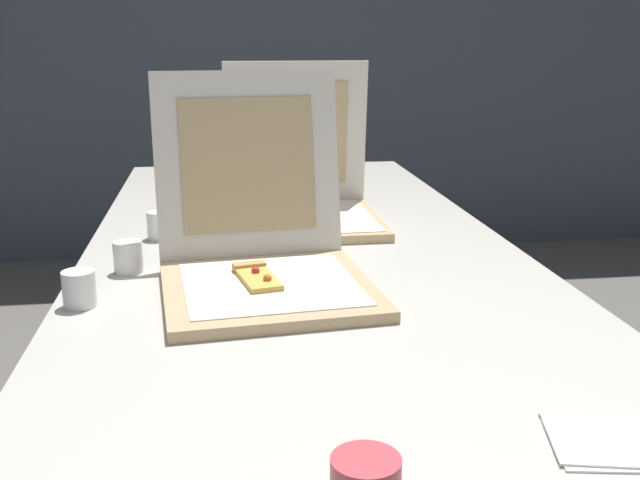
{
  "coord_description": "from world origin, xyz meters",
  "views": [
    {
      "loc": [
        -0.18,
        -1.01,
        1.21
      ],
      "look_at": [
        0.02,
        0.46,
        0.8
      ],
      "focal_mm": 41.56,
      "sensor_mm": 36.0,
      "label": 1
    }
  ],
  "objects_px": {
    "napkin_pile": "(602,442)",
    "cup_white_far": "(190,205)",
    "table": "(301,263)",
    "cup_white_mid": "(160,225)",
    "cup_white_near_center": "(128,257)",
    "pizza_box_front": "(263,259)",
    "pizza_box_middle": "(302,200)",
    "cup_white_near_left": "(79,289)"
  },
  "relations": [
    {
      "from": "cup_white_mid",
      "to": "napkin_pile",
      "type": "bearing_deg",
      "value": -60.06
    },
    {
      "from": "cup_white_near_left",
      "to": "cup_white_far",
      "type": "distance_m",
      "value": 0.69
    },
    {
      "from": "table",
      "to": "cup_white_far",
      "type": "xyz_separation_m",
      "value": [
        -0.26,
        0.32,
        0.08
      ]
    },
    {
      "from": "napkin_pile",
      "to": "cup_white_far",
      "type": "bearing_deg",
      "value": 112.85
    },
    {
      "from": "pizza_box_front",
      "to": "cup_white_near_center",
      "type": "height_order",
      "value": "pizza_box_front"
    },
    {
      "from": "napkin_pile",
      "to": "table",
      "type": "bearing_deg",
      "value": 105.84
    },
    {
      "from": "cup_white_near_center",
      "to": "cup_white_mid",
      "type": "relative_size",
      "value": 1.0
    },
    {
      "from": "pizza_box_front",
      "to": "napkin_pile",
      "type": "height_order",
      "value": "pizza_box_front"
    },
    {
      "from": "pizza_box_middle",
      "to": "cup_white_near_left",
      "type": "xyz_separation_m",
      "value": [
        -0.47,
        -0.56,
        -0.03
      ]
    },
    {
      "from": "cup_white_near_center",
      "to": "napkin_pile",
      "type": "height_order",
      "value": "cup_white_near_center"
    },
    {
      "from": "pizza_box_middle",
      "to": "cup_white_near_center",
      "type": "height_order",
      "value": "pizza_box_middle"
    },
    {
      "from": "table",
      "to": "cup_white_mid",
      "type": "height_order",
      "value": "cup_white_mid"
    },
    {
      "from": "pizza_box_front",
      "to": "cup_white_near_center",
      "type": "bearing_deg",
      "value": 149.04
    },
    {
      "from": "cup_white_near_center",
      "to": "cup_white_near_left",
      "type": "bearing_deg",
      "value": -108.92
    },
    {
      "from": "cup_white_near_center",
      "to": "cup_white_far",
      "type": "distance_m",
      "value": 0.49
    },
    {
      "from": "cup_white_far",
      "to": "cup_white_near_center",
      "type": "bearing_deg",
      "value": -103.33
    },
    {
      "from": "table",
      "to": "napkin_pile",
      "type": "relative_size",
      "value": 15.07
    },
    {
      "from": "cup_white_near_center",
      "to": "cup_white_mid",
      "type": "distance_m",
      "value": 0.26
    },
    {
      "from": "table",
      "to": "cup_white_near_center",
      "type": "distance_m",
      "value": 0.41
    },
    {
      "from": "table",
      "to": "pizza_box_front",
      "type": "bearing_deg",
      "value": -110.72
    },
    {
      "from": "napkin_pile",
      "to": "cup_white_near_center",
      "type": "bearing_deg",
      "value": 129.81
    },
    {
      "from": "napkin_pile",
      "to": "cup_white_mid",
      "type": "bearing_deg",
      "value": 119.94
    },
    {
      "from": "cup_white_far",
      "to": "cup_white_near_left",
      "type": "bearing_deg",
      "value": -104.96
    },
    {
      "from": "pizza_box_middle",
      "to": "pizza_box_front",
      "type": "bearing_deg",
      "value": -104.62
    },
    {
      "from": "cup_white_far",
      "to": "napkin_pile",
      "type": "height_order",
      "value": "cup_white_far"
    },
    {
      "from": "pizza_box_front",
      "to": "pizza_box_middle",
      "type": "bearing_deg",
      "value": 69.74
    },
    {
      "from": "pizza_box_middle",
      "to": "cup_white_far",
      "type": "height_order",
      "value": "pizza_box_middle"
    },
    {
      "from": "cup_white_near_center",
      "to": "cup_white_mid",
      "type": "height_order",
      "value": "same"
    },
    {
      "from": "pizza_box_middle",
      "to": "table",
      "type": "bearing_deg",
      "value": -96.76
    },
    {
      "from": "pizza_box_middle",
      "to": "cup_white_mid",
      "type": "bearing_deg",
      "value": -162.05
    },
    {
      "from": "pizza_box_middle",
      "to": "napkin_pile",
      "type": "xyz_separation_m",
      "value": [
        0.23,
        -1.13,
        -0.06
      ]
    },
    {
      "from": "pizza_box_front",
      "to": "napkin_pile",
      "type": "distance_m",
      "value": 0.73
    },
    {
      "from": "cup_white_near_center",
      "to": "pizza_box_middle",
      "type": "bearing_deg",
      "value": 42.98
    },
    {
      "from": "cup_white_far",
      "to": "table",
      "type": "bearing_deg",
      "value": -51.13
    },
    {
      "from": "table",
      "to": "pizza_box_front",
      "type": "height_order",
      "value": "pizza_box_front"
    },
    {
      "from": "table",
      "to": "cup_white_near_left",
      "type": "xyz_separation_m",
      "value": [
        -0.44,
        -0.34,
        0.08
      ]
    },
    {
      "from": "table",
      "to": "pizza_box_middle",
      "type": "bearing_deg",
      "value": 83.1
    },
    {
      "from": "cup_white_near_center",
      "to": "cup_white_near_left",
      "type": "relative_size",
      "value": 1.0
    },
    {
      "from": "cup_white_near_center",
      "to": "pizza_box_front",
      "type": "bearing_deg",
      "value": -25.46
    },
    {
      "from": "cup_white_near_center",
      "to": "cup_white_mid",
      "type": "bearing_deg",
      "value": 80.05
    },
    {
      "from": "table",
      "to": "cup_white_mid",
      "type": "distance_m",
      "value": 0.35
    },
    {
      "from": "pizza_box_front",
      "to": "pizza_box_middle",
      "type": "relative_size",
      "value": 1.22
    }
  ]
}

